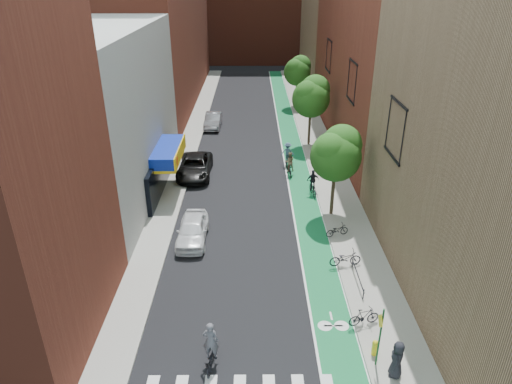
{
  "coord_description": "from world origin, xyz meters",
  "views": [
    {
      "loc": [
        0.16,
        -17.76,
        15.34
      ],
      "look_at": [
        0.39,
        10.62,
        1.5
      ],
      "focal_mm": 32.0,
      "sensor_mm": 36.0,
      "label": 1
    }
  ],
  "objects_px": {
    "cyclist_lane_near": "(289,166)",
    "cyclist_lane_far": "(288,155)",
    "cyclist_lane_mid": "(313,186)",
    "cyclist_lead": "(211,351)",
    "pedestrian": "(397,359)",
    "parked_car_white": "(192,230)",
    "fire_hydrant": "(375,347)",
    "parked_car_silver": "(213,120)",
    "parked_car_black": "(195,166)"
  },
  "relations": [
    {
      "from": "cyclist_lane_far",
      "to": "cyclist_lane_mid",
      "type": "bearing_deg",
      "value": 117.8
    },
    {
      "from": "cyclist_lane_near",
      "to": "cyclist_lane_mid",
      "type": "bearing_deg",
      "value": 106.21
    },
    {
      "from": "cyclist_lane_near",
      "to": "fire_hydrant",
      "type": "height_order",
      "value": "cyclist_lane_near"
    },
    {
      "from": "cyclist_lane_near",
      "to": "cyclist_lane_mid",
      "type": "xyz_separation_m",
      "value": [
        1.5,
        -3.62,
        -0.12
      ]
    },
    {
      "from": "cyclist_lane_mid",
      "to": "fire_hydrant",
      "type": "bearing_deg",
      "value": 85.6
    },
    {
      "from": "cyclist_lane_mid",
      "to": "pedestrian",
      "type": "bearing_deg",
      "value": 87.32
    },
    {
      "from": "parked_car_silver",
      "to": "cyclist_lane_mid",
      "type": "xyz_separation_m",
      "value": [
        8.77,
        -16.5,
        -0.06
      ]
    },
    {
      "from": "cyclist_lead",
      "to": "fire_hydrant",
      "type": "height_order",
      "value": "cyclist_lead"
    },
    {
      "from": "cyclist_lane_near",
      "to": "parked_car_black",
      "type": "bearing_deg",
      "value": -6.42
    },
    {
      "from": "fire_hydrant",
      "to": "parked_car_white",
      "type": "bearing_deg",
      "value": 133.0
    },
    {
      "from": "parked_car_white",
      "to": "cyclist_lane_mid",
      "type": "relative_size",
      "value": 2.29
    },
    {
      "from": "parked_car_white",
      "to": "pedestrian",
      "type": "bearing_deg",
      "value": -48.35
    },
    {
      "from": "cyclist_lane_mid",
      "to": "pedestrian",
      "type": "distance_m",
      "value": 17.41
    },
    {
      "from": "cyclist_lane_far",
      "to": "fire_hydrant",
      "type": "xyz_separation_m",
      "value": [
        2.26,
        -21.96,
        -0.35
      ]
    },
    {
      "from": "cyclist_lane_mid",
      "to": "fire_hydrant",
      "type": "relative_size",
      "value": 2.51
    },
    {
      "from": "cyclist_lead",
      "to": "cyclist_lane_mid",
      "type": "relative_size",
      "value": 1.15
    },
    {
      "from": "cyclist_lead",
      "to": "cyclist_lane_near",
      "type": "relative_size",
      "value": 1.12
    },
    {
      "from": "parked_car_white",
      "to": "pedestrian",
      "type": "relative_size",
      "value": 2.56
    },
    {
      "from": "parked_car_white",
      "to": "cyclist_lane_near",
      "type": "relative_size",
      "value": 2.24
    },
    {
      "from": "cyclist_lane_far",
      "to": "pedestrian",
      "type": "distance_m",
      "value": 23.27
    },
    {
      "from": "cyclist_lane_mid",
      "to": "fire_hydrant",
      "type": "distance_m",
      "value": 16.24
    },
    {
      "from": "cyclist_lead",
      "to": "pedestrian",
      "type": "height_order",
      "value": "cyclist_lead"
    },
    {
      "from": "cyclist_lane_mid",
      "to": "fire_hydrant",
      "type": "xyz_separation_m",
      "value": [
        0.76,
        -16.22,
        -0.14
      ]
    },
    {
      "from": "parked_car_silver",
      "to": "cyclist_lane_mid",
      "type": "distance_m",
      "value": 18.68
    },
    {
      "from": "parked_car_black",
      "to": "parked_car_silver",
      "type": "distance_m",
      "value": 12.87
    },
    {
      "from": "parked_car_silver",
      "to": "cyclist_lane_near",
      "type": "distance_m",
      "value": 14.79
    },
    {
      "from": "parked_car_black",
      "to": "cyclist_lead",
      "type": "distance_m",
      "value": 20.45
    },
    {
      "from": "parked_car_silver",
      "to": "fire_hydrant",
      "type": "bearing_deg",
      "value": -71.84
    },
    {
      "from": "parked_car_white",
      "to": "parked_car_silver",
      "type": "bearing_deg",
      "value": 91.19
    },
    {
      "from": "parked_car_black",
      "to": "cyclist_lane_far",
      "type": "xyz_separation_m",
      "value": [
        7.8,
        2.1,
        0.12
      ]
    },
    {
      "from": "cyclist_lead",
      "to": "fire_hydrant",
      "type": "distance_m",
      "value": 7.11
    },
    {
      "from": "parked_car_white",
      "to": "cyclist_lead",
      "type": "bearing_deg",
      "value": -78.92
    },
    {
      "from": "parked_car_black",
      "to": "cyclist_lead",
      "type": "height_order",
      "value": "cyclist_lead"
    },
    {
      "from": "parked_car_black",
      "to": "fire_hydrant",
      "type": "xyz_separation_m",
      "value": [
        10.06,
        -19.86,
        -0.23
      ]
    },
    {
      "from": "pedestrian",
      "to": "cyclist_lane_far",
      "type": "bearing_deg",
      "value": -153.06
    },
    {
      "from": "cyclist_lead",
      "to": "cyclist_lane_near",
      "type": "height_order",
      "value": "cyclist_lead"
    },
    {
      "from": "parked_car_black",
      "to": "cyclist_lane_far",
      "type": "distance_m",
      "value": 8.08
    },
    {
      "from": "cyclist_lane_far",
      "to": "pedestrian",
      "type": "bearing_deg",
      "value": 110.16
    },
    {
      "from": "cyclist_lead",
      "to": "parked_car_white",
      "type": "bearing_deg",
      "value": -72.84
    },
    {
      "from": "parked_car_black",
      "to": "cyclist_lead",
      "type": "relative_size",
      "value": 2.54
    },
    {
      "from": "parked_car_white",
      "to": "cyclist_lead",
      "type": "distance_m",
      "value": 10.3
    },
    {
      "from": "parked_car_white",
      "to": "cyclist_lead",
      "type": "relative_size",
      "value": 2.0
    },
    {
      "from": "parked_car_silver",
      "to": "pedestrian",
      "type": "bearing_deg",
      "value": -71.45
    },
    {
      "from": "cyclist_lane_near",
      "to": "cyclist_lane_far",
      "type": "bearing_deg",
      "value": -96.29
    },
    {
      "from": "cyclist_lead",
      "to": "fire_hydrant",
      "type": "bearing_deg",
      "value": -170.84
    },
    {
      "from": "cyclist_lead",
      "to": "cyclist_lane_near",
      "type": "distance_m",
      "value": 20.79
    },
    {
      "from": "parked_car_silver",
      "to": "cyclist_lane_far",
      "type": "bearing_deg",
      "value": -54.04
    },
    {
      "from": "cyclist_lane_mid",
      "to": "cyclist_lead",
      "type": "bearing_deg",
      "value": 62.0
    },
    {
      "from": "pedestrian",
      "to": "cyclist_lane_near",
      "type": "bearing_deg",
      "value": -152.37
    },
    {
      "from": "parked_car_white",
      "to": "cyclist_lane_near",
      "type": "distance_m",
      "value": 12.19
    }
  ]
}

